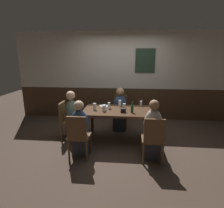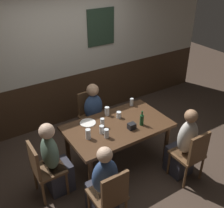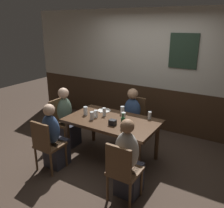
{
  "view_description": "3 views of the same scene",
  "coord_description": "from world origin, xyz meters",
  "px_view_note": "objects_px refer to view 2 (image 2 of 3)",
  "views": [
    {
      "loc": [
        0.25,
        -4.06,
        1.93
      ],
      "look_at": [
        -0.14,
        0.03,
        0.86
      ],
      "focal_mm": 30.24,
      "sensor_mm": 36.0,
      "label": 1
    },
    {
      "loc": [
        -1.9,
        -2.8,
        3.05
      ],
      "look_at": [
        -0.06,
        0.06,
        1.1
      ],
      "focal_mm": 43.64,
      "sensor_mm": 36.0,
      "label": 2
    },
    {
      "loc": [
        1.97,
        -3.22,
        2.31
      ],
      "look_at": [
        0.03,
        -0.05,
        1.04
      ],
      "focal_mm": 38.5,
      "sensor_mm": 36.0,
      "label": 3
    }
  ],
  "objects_px": {
    "chair_head_west": "(43,167)",
    "beer_glass_half": "(107,111)",
    "person_mid_far": "(95,118)",
    "pint_glass_pale": "(102,123)",
    "chair_left_near": "(110,194)",
    "condiment_caddy": "(132,126)",
    "person_right_near": "(183,148)",
    "dining_table": "(118,130)",
    "highball_clear": "(102,130)",
    "person_left_near": "(103,187)",
    "beer_bottle_green": "(142,120)",
    "tumbler_water": "(106,134)",
    "person_head_west": "(55,163)",
    "plate_white_large": "(88,123)",
    "pint_glass_amber": "(132,102)",
    "chair_mid_far": "(90,113)",
    "beer_glass_tall": "(119,115)",
    "chair_right_near": "(191,154)",
    "pint_glass_stout": "(88,135)"
  },
  "relations": [
    {
      "from": "person_mid_far",
      "to": "pint_glass_pale",
      "type": "relative_size",
      "value": 7.69
    },
    {
      "from": "chair_right_near",
      "to": "chair_mid_far",
      "type": "bearing_deg",
      "value": 111.49
    },
    {
      "from": "chair_mid_far",
      "to": "person_head_west",
      "type": "xyz_separation_m",
      "value": [
        -1.04,
        -0.87,
        -0.01
      ]
    },
    {
      "from": "chair_mid_far",
      "to": "plate_white_large",
      "type": "distance_m",
      "value": 0.73
    },
    {
      "from": "dining_table",
      "to": "pint_glass_pale",
      "type": "distance_m",
      "value": 0.28
    },
    {
      "from": "pint_glass_amber",
      "to": "beer_bottle_green",
      "type": "bearing_deg",
      "value": -111.56
    },
    {
      "from": "person_mid_far",
      "to": "pint_glass_amber",
      "type": "bearing_deg",
      "value": -33.01
    },
    {
      "from": "person_mid_far",
      "to": "pint_glass_pale",
      "type": "height_order",
      "value": "person_mid_far"
    },
    {
      "from": "beer_bottle_green",
      "to": "tumbler_water",
      "type": "bearing_deg",
      "value": 178.57
    },
    {
      "from": "person_right_near",
      "to": "chair_left_near",
      "type": "bearing_deg",
      "value": -173.29
    },
    {
      "from": "chair_left_near",
      "to": "plate_white_large",
      "type": "height_order",
      "value": "chair_left_near"
    },
    {
      "from": "tumbler_water",
      "to": "beer_bottle_green",
      "type": "relative_size",
      "value": 0.58
    },
    {
      "from": "chair_left_near",
      "to": "condiment_caddy",
      "type": "bearing_deg",
      "value": 40.39
    },
    {
      "from": "person_left_near",
      "to": "person_right_near",
      "type": "distance_m",
      "value": 1.38
    },
    {
      "from": "tumbler_water",
      "to": "person_mid_far",
      "type": "bearing_deg",
      "value": 71.04
    },
    {
      "from": "chair_right_near",
      "to": "beer_bottle_green",
      "type": "height_order",
      "value": "beer_bottle_green"
    },
    {
      "from": "person_left_near",
      "to": "chair_left_near",
      "type": "bearing_deg",
      "value": -90.0
    },
    {
      "from": "dining_table",
      "to": "highball_clear",
      "type": "bearing_deg",
      "value": -171.7
    },
    {
      "from": "chair_left_near",
      "to": "person_head_west",
      "type": "height_order",
      "value": "person_head_west"
    },
    {
      "from": "chair_right_near",
      "to": "condiment_caddy",
      "type": "distance_m",
      "value": 0.94
    },
    {
      "from": "person_right_near",
      "to": "person_mid_far",
      "type": "distance_m",
      "value": 1.58
    },
    {
      "from": "person_head_west",
      "to": "tumbler_water",
      "type": "relative_size",
      "value": 8.45
    },
    {
      "from": "beer_glass_half",
      "to": "beer_bottle_green",
      "type": "xyz_separation_m",
      "value": [
        0.29,
        -0.51,
        0.02
      ]
    },
    {
      "from": "dining_table",
      "to": "plate_white_large",
      "type": "relative_size",
      "value": 6.45
    },
    {
      "from": "highball_clear",
      "to": "tumbler_water",
      "type": "bearing_deg",
      "value": -88.06
    },
    {
      "from": "tumbler_water",
      "to": "pint_glass_stout",
      "type": "xyz_separation_m",
      "value": [
        -0.23,
        0.12,
        0.01
      ]
    },
    {
      "from": "person_left_near",
      "to": "beer_glass_tall",
      "type": "height_order",
      "value": "person_left_near"
    },
    {
      "from": "dining_table",
      "to": "beer_glass_half",
      "type": "relative_size",
      "value": 10.91
    },
    {
      "from": "person_mid_far",
      "to": "beer_glass_half",
      "type": "relative_size",
      "value": 7.75
    },
    {
      "from": "pint_glass_amber",
      "to": "chair_left_near",
      "type": "bearing_deg",
      "value": -134.3
    },
    {
      "from": "person_mid_far",
      "to": "beer_bottle_green",
      "type": "height_order",
      "value": "person_mid_far"
    },
    {
      "from": "beer_bottle_green",
      "to": "plate_white_large",
      "type": "distance_m",
      "value": 0.82
    },
    {
      "from": "chair_left_near",
      "to": "chair_head_west",
      "type": "relative_size",
      "value": 1.0
    },
    {
      "from": "highball_clear",
      "to": "person_left_near",
      "type": "bearing_deg",
      "value": -119.87
    },
    {
      "from": "person_right_near",
      "to": "plate_white_large",
      "type": "distance_m",
      "value": 1.47
    },
    {
      "from": "chair_head_west",
      "to": "beer_bottle_green",
      "type": "distance_m",
      "value": 1.55
    },
    {
      "from": "person_left_near",
      "to": "tumbler_water",
      "type": "relative_size",
      "value": 8.22
    },
    {
      "from": "beer_bottle_green",
      "to": "pint_glass_pale",
      "type": "bearing_deg",
      "value": 152.96
    },
    {
      "from": "chair_head_west",
      "to": "beer_glass_half",
      "type": "distance_m",
      "value": 1.29
    },
    {
      "from": "chair_right_near",
      "to": "highball_clear",
      "type": "distance_m",
      "value": 1.33
    },
    {
      "from": "beer_glass_half",
      "to": "plate_white_large",
      "type": "bearing_deg",
      "value": -173.89
    },
    {
      "from": "beer_bottle_green",
      "to": "plate_white_large",
      "type": "bearing_deg",
      "value": 144.46
    },
    {
      "from": "pint_glass_amber",
      "to": "beer_glass_tall",
      "type": "relative_size",
      "value": 1.24
    },
    {
      "from": "beer_glass_tall",
      "to": "plate_white_large",
      "type": "distance_m",
      "value": 0.5
    },
    {
      "from": "person_mid_far",
      "to": "plate_white_large",
      "type": "bearing_deg",
      "value": -130.11
    },
    {
      "from": "dining_table",
      "to": "chair_left_near",
      "type": "bearing_deg",
      "value": -128.21
    },
    {
      "from": "chair_mid_far",
      "to": "highball_clear",
      "type": "xyz_separation_m",
      "value": [
        -0.31,
        -0.92,
        0.3
      ]
    },
    {
      "from": "person_left_near",
      "to": "person_mid_far",
      "type": "distance_m",
      "value": 1.58
    },
    {
      "from": "chair_left_near",
      "to": "highball_clear",
      "type": "height_order",
      "value": "chair_left_near"
    },
    {
      "from": "chair_head_west",
      "to": "chair_left_near",
      "type": "bearing_deg",
      "value": -59.75
    }
  ]
}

